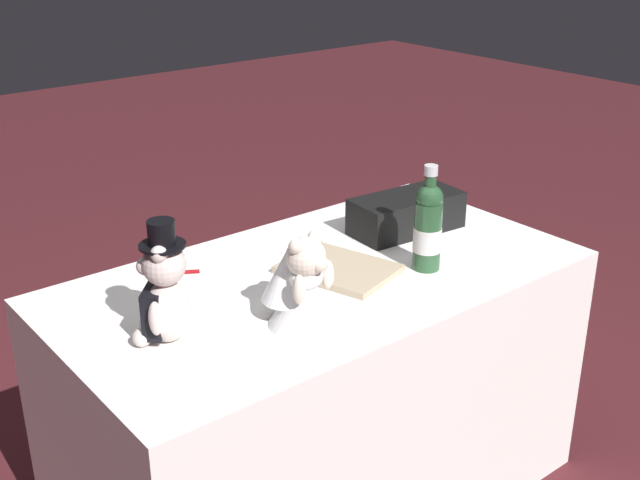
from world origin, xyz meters
TOP-DOWN VIEW (x-y plane):
  - reception_table at (0.00, 0.00)m, footprint 1.42×0.77m
  - teddy_bear_groom at (-0.49, -0.05)m, footprint 0.14×0.13m
  - teddy_bear_bride at (-0.20, -0.18)m, footprint 0.19×0.23m
  - champagne_bottle at (0.25, -0.15)m, footprint 0.08×0.08m
  - signing_pen at (-0.30, 0.24)m, footprint 0.12×0.07m
  - gift_case_black at (0.40, 0.08)m, footprint 0.35×0.19m
  - guestbook at (0.05, -0.02)m, footprint 0.29×0.34m

SIDE VIEW (x-z plane):
  - reception_table at x=0.00m, z-range 0.00..0.73m
  - signing_pen at x=-0.30m, z-range 0.73..0.75m
  - guestbook at x=0.05m, z-range 0.73..0.75m
  - gift_case_black at x=0.40m, z-range 0.73..0.85m
  - teddy_bear_bride at x=-0.20m, z-range 0.72..0.95m
  - teddy_bear_groom at x=-0.49m, z-range 0.71..1.00m
  - champagne_bottle at x=0.25m, z-range 0.71..1.01m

